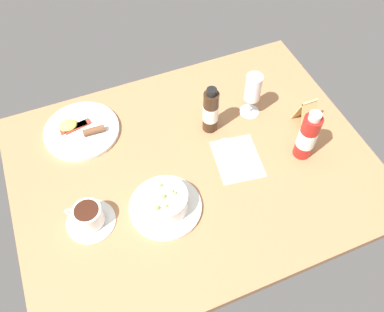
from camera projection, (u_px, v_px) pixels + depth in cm
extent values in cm
cube|color=#A8754C|center=(193.00, 167.00, 126.68)|extent=(110.00, 84.00, 3.00)
cylinder|color=white|center=(165.00, 207.00, 116.12)|extent=(21.02, 21.02, 1.20)
cylinder|color=white|center=(165.00, 201.00, 113.12)|extent=(13.26, 13.26, 6.16)
cylinder|color=beige|center=(164.00, 197.00, 111.26)|extent=(11.40, 11.40, 1.60)
sphere|color=#789F4C|center=(167.00, 206.00, 108.60)|extent=(0.93, 0.93, 0.93)
sphere|color=#789F4C|center=(173.00, 191.00, 111.22)|extent=(0.82, 0.82, 0.82)
sphere|color=#789F4C|center=(158.00, 208.00, 108.23)|extent=(1.31, 1.31, 1.31)
sphere|color=#789F4C|center=(176.00, 193.00, 110.93)|extent=(0.84, 0.84, 0.84)
sphere|color=#789F4C|center=(164.00, 197.00, 110.25)|extent=(1.28, 1.28, 1.28)
sphere|color=#789F4C|center=(161.00, 185.00, 112.37)|extent=(0.99, 0.99, 0.99)
cube|color=white|center=(237.00, 159.00, 126.55)|extent=(15.94, 18.58, 0.30)
cube|color=silver|center=(235.00, 162.00, 125.43)|extent=(3.28, 14.02, 0.50)
cube|color=silver|center=(225.00, 143.00, 129.61)|extent=(2.71, 3.89, 0.40)
cube|color=silver|center=(244.00, 159.00, 126.04)|extent=(2.93, 13.00, 0.50)
ellipsoid|color=silver|center=(234.00, 142.00, 129.75)|extent=(2.40, 4.00, 0.60)
cylinder|color=white|center=(91.00, 221.00, 113.71)|extent=(13.86, 13.86, 0.90)
cylinder|color=white|center=(89.00, 215.00, 110.88)|extent=(8.00, 8.00, 6.05)
cylinder|color=#3D1C11|center=(87.00, 211.00, 108.82)|extent=(6.80, 6.80, 1.00)
torus|color=white|center=(71.00, 212.00, 111.07)|extent=(3.50, 2.54, 3.60)
cylinder|color=white|center=(249.00, 111.00, 137.99)|extent=(6.68, 6.68, 0.40)
cylinder|color=white|center=(250.00, 105.00, 135.22)|extent=(0.80, 0.80, 6.39)
cylinder|color=white|center=(253.00, 88.00, 128.76)|extent=(5.31, 5.31, 9.45)
cylinder|color=#ECF1C1|center=(253.00, 91.00, 129.92)|extent=(4.36, 4.36, 5.67)
cylinder|color=#B21E19|center=(307.00, 137.00, 121.26)|extent=(5.62, 5.62, 16.61)
cylinder|color=white|center=(307.00, 137.00, 121.53)|extent=(5.73, 5.73, 6.31)
cylinder|color=silver|center=(315.00, 116.00, 113.65)|extent=(3.65, 3.65, 2.04)
cylinder|color=#382314|center=(211.00, 112.00, 127.59)|extent=(4.92, 4.92, 15.82)
cylinder|color=white|center=(211.00, 112.00, 127.85)|extent=(5.02, 5.02, 6.01)
cylinder|color=black|center=(212.00, 92.00, 120.32)|extent=(3.20, 3.20, 2.02)
cylinder|color=white|center=(82.00, 131.00, 132.40)|extent=(24.56, 24.56, 1.40)
cube|color=#AB3828|center=(77.00, 126.00, 132.15)|extent=(9.30, 4.13, 0.60)
cube|color=#A13828|center=(74.00, 127.00, 131.94)|extent=(9.21, 3.35, 0.60)
cylinder|color=brown|center=(94.00, 130.00, 130.01)|extent=(7.09, 2.51, 2.20)
ellipsoid|color=#F2D859|center=(68.00, 125.00, 131.52)|extent=(6.00, 4.80, 2.40)
cube|color=tan|center=(304.00, 109.00, 131.79)|extent=(5.51, 3.96, 10.67)
cube|color=tan|center=(310.00, 117.00, 129.87)|extent=(5.51, 3.96, 10.67)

